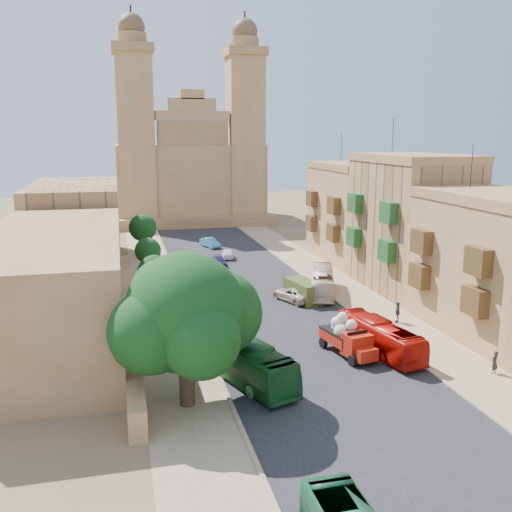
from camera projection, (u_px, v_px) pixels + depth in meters
name	position (u px, v px, depth m)	size (l,w,h in m)	color
ground	(364.00, 418.00, 32.18)	(260.00, 260.00, 0.00)	brown
road_surface	(247.00, 285.00, 60.71)	(14.00, 140.00, 0.01)	black
sidewalk_east	(331.00, 280.00, 62.89)	(5.00, 140.00, 0.01)	#957F62
sidewalk_west	(157.00, 291.00, 58.53)	(5.00, 140.00, 0.01)	#957F62
kerb_east	(310.00, 281.00, 62.31)	(0.25, 140.00, 0.12)	#957F62
kerb_west	(181.00, 289.00, 59.09)	(0.25, 140.00, 0.12)	#957F62
townhouse_b	(496.00, 264.00, 45.14)	(9.00, 14.00, 14.90)	#A07648
townhouse_c	(410.00, 223.00, 58.19)	(9.00, 14.00, 17.40)	#AA7E4D
townhouse_d	(355.00, 212.00, 71.66)	(9.00, 14.00, 15.90)	#A07648
west_wall	(129.00, 313.00, 48.14)	(1.00, 40.00, 1.80)	#A07648
west_building_low	(55.00, 285.00, 44.29)	(10.00, 28.00, 8.40)	olive
west_building_mid	(76.00, 225.00, 68.85)	(10.00, 22.00, 10.00)	#AA7E4D
church	(189.00, 169.00, 104.96)	(28.00, 22.50, 36.30)	#A07648
ficus_tree	(187.00, 316.00, 32.70)	(9.22, 8.48, 9.22)	#34271A
street_tree_a	(166.00, 311.00, 40.60)	(3.25, 3.25, 5.00)	#34271A
street_tree_b	(155.00, 273.00, 52.01)	(3.24, 3.24, 4.99)	#34271A
street_tree_c	(148.00, 251.00, 63.49)	(2.94, 2.94, 4.52)	#34271A
street_tree_d	(143.00, 228.00, 74.75)	(3.62, 3.62, 5.57)	#34271A
red_truck	(348.00, 337.00, 41.16)	(2.91, 5.41, 3.02)	#AB1D0D
olive_pickup	(303.00, 291.00, 54.86)	(2.92, 5.00, 1.94)	#3F4C1C
bus_green_north	(242.00, 359.00, 36.98)	(2.32, 9.92, 2.76)	#165123
bus_red_east	(379.00, 337.00, 41.57)	(2.04, 8.71, 2.43)	#B80F07
bus_cream_east	(322.00, 282.00, 56.94)	(2.15, 9.19, 2.56)	beige
car_blue_a	(245.00, 342.00, 42.25)	(1.45, 3.61, 1.23)	#385F93
car_white_a	(226.00, 291.00, 56.31)	(1.21, 3.48, 1.15)	silver
car_cream	(293.00, 294.00, 54.81)	(2.22, 4.82, 1.34)	#C6B29C
car_dkblue	(219.00, 262.00, 69.53)	(1.54, 3.80, 1.10)	navy
car_white_b	(227.00, 254.00, 73.84)	(1.50, 3.72, 1.27)	white
car_blue_b	(210.00, 243.00, 81.06)	(1.42, 4.08, 1.34)	teal
pedestrian_a	(495.00, 362.00, 38.02)	(0.58, 0.38, 1.58)	#242227
pedestrian_c	(398.00, 312.00, 48.42)	(1.07, 0.44, 1.82)	#37363E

